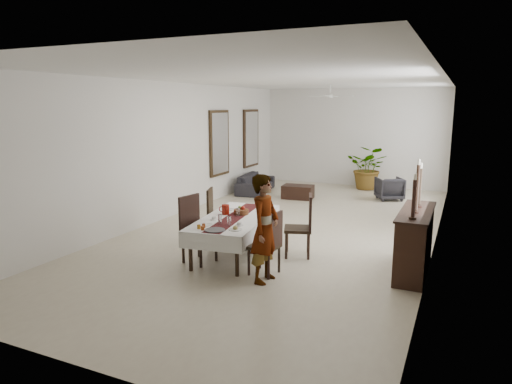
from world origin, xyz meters
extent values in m
cube|color=beige|center=(0.00, 0.00, 0.00)|extent=(6.00, 12.00, 0.00)
cube|color=white|center=(0.00, 0.00, 3.20)|extent=(6.00, 12.00, 0.02)
cube|color=silver|center=(0.00, 6.00, 1.60)|extent=(6.00, 0.02, 3.20)
cube|color=silver|center=(0.00, -6.00, 1.60)|extent=(6.00, 0.02, 3.20)
cube|color=silver|center=(-3.00, 0.00, 1.60)|extent=(0.02, 12.00, 3.20)
cube|color=silver|center=(3.00, 0.00, 1.60)|extent=(0.02, 12.00, 3.20)
cube|color=black|center=(-0.27, -2.07, 0.66)|extent=(1.20, 2.28, 0.05)
cylinder|color=black|center=(-0.53, -3.15, 0.32)|extent=(0.07, 0.07, 0.64)
cylinder|color=black|center=(0.26, -3.05, 0.32)|extent=(0.07, 0.07, 0.64)
cylinder|color=black|center=(-0.81, -1.10, 0.32)|extent=(0.07, 0.07, 0.64)
cylinder|color=black|center=(-0.02, -0.99, 0.32)|extent=(0.07, 0.07, 0.64)
cube|color=white|center=(-0.27, -2.07, 0.69)|extent=(1.38, 2.47, 0.01)
cube|color=silver|center=(-0.80, -2.15, 0.55)|extent=(0.33, 2.32, 0.27)
cube|color=silver|center=(0.25, -2.00, 0.55)|extent=(0.33, 2.32, 0.27)
cube|color=white|center=(-0.11, -3.23, 0.55)|extent=(1.06, 0.15, 0.27)
cube|color=white|center=(-0.43, -0.92, 0.55)|extent=(1.06, 0.15, 0.27)
cube|color=#56181A|center=(-0.27, -2.07, 0.69)|extent=(0.62, 2.29, 0.00)
cylinder|color=maroon|center=(-0.52, -1.97, 0.78)|extent=(0.15, 0.15, 0.18)
torus|color=#990B0E|center=(-0.59, -1.98, 0.78)|extent=(0.11, 0.03, 0.11)
cylinder|color=white|center=(-0.08, -2.64, 0.77)|extent=(0.06, 0.06, 0.15)
cylinder|color=silver|center=(-0.29, -2.58, 0.77)|extent=(0.06, 0.06, 0.15)
cylinder|color=white|center=(-0.23, -2.02, 0.77)|extent=(0.06, 0.06, 0.15)
cylinder|color=silver|center=(0.07, -2.58, 0.72)|extent=(0.08, 0.08, 0.05)
cylinder|color=silver|center=(0.07, -2.58, 0.70)|extent=(0.14, 0.14, 0.01)
cylinder|color=silver|center=(-0.50, -2.43, 0.72)|extent=(0.08, 0.08, 0.05)
cylinder|color=white|center=(-0.50, -2.43, 0.70)|extent=(0.14, 0.14, 0.01)
cylinder|color=silver|center=(0.14, -2.84, 0.70)|extent=(0.22, 0.22, 0.01)
sphere|color=tan|center=(0.14, -2.84, 0.72)|extent=(0.08, 0.08, 0.08)
cylinder|color=white|center=(-0.45, -2.79, 0.70)|extent=(0.22, 0.22, 0.01)
cylinder|color=silver|center=(-0.63, -1.62, 0.70)|extent=(0.22, 0.22, 0.01)
cylinder|color=#45444A|center=(-0.14, -3.02, 0.70)|extent=(0.33, 0.33, 0.02)
cylinder|color=#923E15|center=(-0.34, -3.07, 0.73)|extent=(0.06, 0.06, 0.07)
cylinder|color=#986116|center=(-0.43, -3.03, 0.73)|extent=(0.06, 0.06, 0.07)
cylinder|color=maroon|center=(-0.40, -2.94, 0.73)|extent=(0.06, 0.06, 0.07)
cylinder|color=brown|center=(-0.26, -1.84, 0.74)|extent=(0.27, 0.27, 0.09)
sphere|color=#A61B10|center=(-0.23, -1.82, 0.81)|extent=(0.08, 0.08, 0.08)
sphere|color=olive|center=(-0.30, -1.82, 0.81)|extent=(0.07, 0.07, 0.07)
cube|color=black|center=(0.61, -2.77, 0.46)|extent=(0.47, 0.47, 0.05)
cylinder|color=black|center=(0.77, -2.97, 0.21)|extent=(0.05, 0.05, 0.43)
cylinder|color=black|center=(0.81, -2.61, 0.21)|extent=(0.05, 0.05, 0.43)
cylinder|color=black|center=(0.42, -2.93, 0.21)|extent=(0.05, 0.05, 0.43)
cylinder|color=black|center=(0.45, -2.58, 0.21)|extent=(0.05, 0.05, 0.43)
cube|color=black|center=(0.81, -2.79, 0.75)|extent=(0.08, 0.44, 0.55)
cube|color=black|center=(0.80, -1.70, 0.50)|extent=(0.60, 0.60, 0.05)
cylinder|color=black|center=(1.04, -1.82, 0.23)|extent=(0.06, 0.06, 0.47)
cylinder|color=black|center=(0.92, -1.46, 0.23)|extent=(0.06, 0.06, 0.47)
cylinder|color=black|center=(0.68, -1.95, 0.23)|extent=(0.06, 0.06, 0.47)
cylinder|color=black|center=(0.55, -1.58, 0.23)|extent=(0.06, 0.06, 0.47)
cube|color=black|center=(1.00, -1.63, 0.82)|extent=(0.20, 0.46, 0.60)
cube|color=black|center=(-0.62, -2.72, 0.51)|extent=(0.57, 0.57, 0.06)
cylinder|color=black|center=(-0.78, -2.49, 0.24)|extent=(0.06, 0.06, 0.48)
cylinder|color=black|center=(-0.85, -2.88, 0.24)|extent=(0.06, 0.06, 0.48)
cylinder|color=black|center=(-0.39, -2.56, 0.24)|extent=(0.06, 0.06, 0.48)
cylinder|color=black|center=(-0.46, -2.95, 0.24)|extent=(0.06, 0.06, 0.48)
cube|color=black|center=(-0.84, -2.68, 0.84)|extent=(0.13, 0.49, 0.62)
cube|color=black|center=(-0.81, -1.63, 0.48)|extent=(0.59, 0.59, 0.05)
cylinder|color=black|center=(-1.05, -1.51, 0.23)|extent=(0.06, 0.06, 0.45)
cylinder|color=black|center=(-0.93, -1.86, 0.23)|extent=(0.06, 0.06, 0.45)
cylinder|color=black|center=(-0.70, -1.39, 0.23)|extent=(0.06, 0.06, 0.45)
cylinder|color=black|center=(-0.57, -1.74, 0.23)|extent=(0.06, 0.06, 0.45)
cube|color=black|center=(-1.01, -1.69, 0.79)|extent=(0.19, 0.45, 0.59)
imported|color=#999CA2|center=(0.74, -3.04, 0.83)|extent=(0.42, 0.62, 1.66)
cube|color=black|center=(2.78, -1.70, 0.50)|extent=(0.44, 1.65, 0.99)
cube|color=black|center=(2.78, -1.70, 1.01)|extent=(0.49, 1.72, 0.03)
cylinder|color=black|center=(2.78, -2.31, 1.04)|extent=(0.11, 0.11, 0.03)
cylinder|color=black|center=(2.78, -2.31, 1.33)|extent=(0.06, 0.06, 0.55)
cylinder|color=beige|center=(2.78, -2.31, 1.65)|extent=(0.04, 0.04, 0.09)
cylinder|color=black|center=(2.78, -1.86, 1.04)|extent=(0.11, 0.11, 0.03)
cylinder|color=black|center=(2.78, -1.86, 1.42)|extent=(0.06, 0.06, 0.72)
cylinder|color=beige|center=(2.78, -1.86, 1.82)|extent=(0.04, 0.04, 0.09)
cylinder|color=black|center=(2.78, -1.42, 1.04)|extent=(0.11, 0.11, 0.03)
cylinder|color=black|center=(2.78, -1.42, 1.36)|extent=(0.06, 0.06, 0.61)
cylinder|color=beige|center=(2.78, -1.42, 1.71)|extent=(0.04, 0.04, 0.09)
imported|color=#252327|center=(-2.45, 3.55, 0.28)|extent=(0.96, 1.96, 0.55)
imported|color=#29262C|center=(1.53, 4.05, 0.32)|extent=(0.94, 0.95, 0.64)
cube|color=black|center=(-0.90, 3.13, 0.19)|extent=(0.92, 0.66, 0.39)
imported|color=#345E25|center=(0.65, 5.46, 0.70)|extent=(1.38, 1.24, 1.40)
cube|color=black|center=(-2.96, 2.20, 1.60)|extent=(0.06, 1.05, 1.85)
cube|color=silver|center=(-2.92, 2.20, 1.60)|extent=(0.01, 0.90, 1.70)
cube|color=black|center=(-2.96, 4.30, 1.60)|extent=(0.06, 1.05, 1.85)
cube|color=white|center=(-2.92, 4.30, 1.60)|extent=(0.01, 0.90, 1.70)
cylinder|color=white|center=(0.00, 3.00, 3.10)|extent=(0.04, 0.04, 0.20)
cylinder|color=white|center=(0.00, 3.00, 2.90)|extent=(0.16, 0.16, 0.08)
cube|color=silver|center=(0.00, 3.35, 2.90)|extent=(0.10, 0.55, 0.01)
cube|color=silver|center=(0.00, 2.65, 2.90)|extent=(0.10, 0.55, 0.01)
cube|color=beige|center=(0.35, 3.00, 2.90)|extent=(0.55, 0.10, 0.01)
cube|color=silver|center=(-0.35, 3.00, 2.90)|extent=(0.55, 0.10, 0.01)
camera|label=1|loc=(3.40, -9.15, 2.68)|focal=32.00mm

